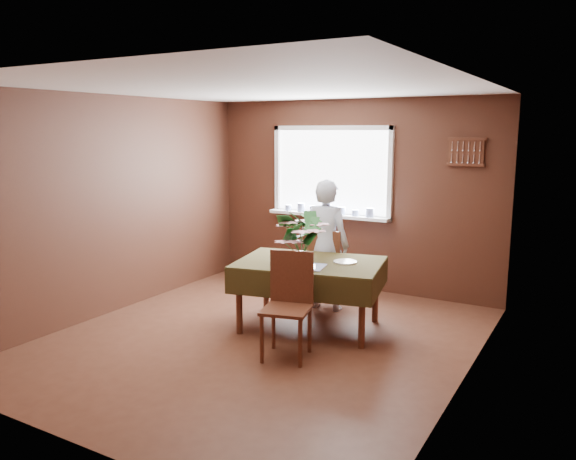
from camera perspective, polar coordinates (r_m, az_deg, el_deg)
The scene contains 15 objects.
floor at distance 5.82m, azimuth -2.75°, elevation -11.06°, with size 4.50×4.50×0.00m, color #4B2619.
ceiling at distance 5.44m, azimuth -2.98°, elevation 14.28°, with size 4.50×4.50×0.00m, color white.
wall_back at distance 7.47m, azimuth 6.52°, elevation 3.51°, with size 4.00×4.00×0.00m, color brown.
wall_front at distance 3.84m, azimuth -21.36°, elevation -3.47°, with size 4.00×4.00×0.00m, color brown.
wall_left at distance 6.78m, azimuth -17.24°, elevation 2.44°, with size 4.50×4.50×0.00m, color brown.
wall_right at distance 4.74m, azimuth 17.94°, elevation -0.77°, with size 4.50×4.50×0.00m, color brown.
window_assembly at distance 7.53m, azimuth 4.29°, elevation 4.32°, with size 1.72×0.20×1.22m.
spoon_rack at distance 6.95m, azimuth 17.64°, elevation 7.57°, with size 0.44×0.05×0.33m.
dining_table at distance 5.97m, azimuth 2.20°, elevation -4.02°, with size 1.69×1.32×0.74m.
chair_far at distance 6.72m, azimuth 3.93°, elevation -3.54°, with size 0.45×0.45×0.95m.
chair_near at distance 5.30m, azimuth 0.07°, elevation -7.12°, with size 0.51×0.51×0.98m.
seated_woman at distance 6.60m, azimuth 3.87°, elevation -1.51°, with size 0.57×0.37×1.55m, color white.
flower_bouquet at distance 5.73m, azimuth 1.42°, elevation -0.52°, with size 0.56×0.56×0.48m.
side_plate at distance 5.93m, azimuth 5.84°, elevation -3.24°, with size 0.25×0.25×0.01m, color white.
table_knife at distance 5.68m, azimuth 2.70°, elevation -3.76°, with size 0.02×0.22×0.00m, color silver.
Camera 1 is at (2.94, -4.56, 2.11)m, focal length 35.00 mm.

